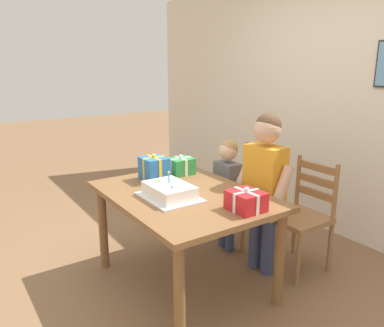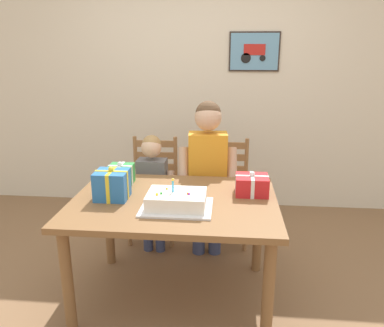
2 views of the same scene
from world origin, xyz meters
TOP-DOWN VIEW (x-y plane):
  - ground_plane at (0.00, 0.00)m, footprint 20.00×20.00m
  - back_wall at (0.00, 1.81)m, footprint 6.40×0.11m
  - dining_table at (0.00, 0.00)m, footprint 1.35×0.99m
  - birthday_cake at (0.04, -0.14)m, footprint 0.44×0.34m
  - gift_box_red_large at (-0.41, -0.02)m, footprint 0.22×0.19m
  - gift_box_beside_cake at (0.51, 0.15)m, footprint 0.22×0.20m
  - gift_box_corner_small at (-0.43, 0.25)m, footprint 0.18×0.21m
  - chair_left at (-0.33, 0.95)m, footprint 0.43×0.43m
  - chair_right at (0.33, 0.95)m, footprint 0.43×0.43m
  - child_older at (0.18, 0.64)m, footprint 0.49×0.28m
  - child_younger at (-0.28, 0.64)m, footprint 0.38×0.22m

SIDE VIEW (x-z plane):
  - ground_plane at x=0.00m, z-range 0.00..0.00m
  - chair_left at x=-0.33m, z-range 0.01..0.93m
  - chair_right at x=0.33m, z-range 0.01..0.93m
  - child_younger at x=-0.28m, z-range 0.11..1.14m
  - dining_table at x=0.00m, z-range 0.28..1.03m
  - birthday_cake at x=0.04m, z-range 0.70..0.90m
  - child_older at x=0.18m, z-range 0.14..1.46m
  - gift_box_beside_cake at x=0.51m, z-range 0.73..0.90m
  - gift_box_corner_small at x=-0.43m, z-range 0.73..0.91m
  - gift_box_red_large at x=-0.41m, z-range 0.73..0.96m
  - back_wall at x=0.00m, z-range 0.00..2.60m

